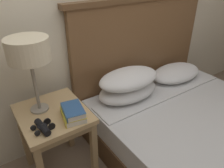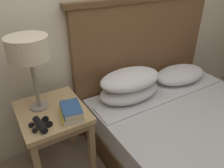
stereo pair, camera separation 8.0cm
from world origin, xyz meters
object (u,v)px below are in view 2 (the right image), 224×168
(nightstand, at_px, (53,120))
(binoculars_pair, at_px, (40,125))
(book_stacked_on_top, at_px, (71,109))
(book_on_nightstand, at_px, (71,114))
(table_lamp, at_px, (28,50))
(bed, at_px, (198,134))

(nightstand, bearing_deg, binoculars_pair, -127.98)
(book_stacked_on_top, bearing_deg, binoculars_pair, -178.14)
(book_on_nightstand, distance_m, binoculars_pair, 0.22)
(table_lamp, relative_size, binoculars_pair, 3.31)
(book_stacked_on_top, bearing_deg, bed, -20.27)
(nightstand, height_order, book_stacked_on_top, book_stacked_on_top)
(nightstand, relative_size, bed, 0.33)
(nightstand, bearing_deg, book_stacked_on_top, -55.21)
(table_lamp, height_order, book_on_nightstand, table_lamp)
(table_lamp, distance_m, book_stacked_on_top, 0.48)
(nightstand, distance_m, table_lamp, 0.55)
(nightstand, height_order, bed, bed)
(bed, xyz_separation_m, table_lamp, (-1.14, 0.59, 0.79))
(bed, distance_m, table_lamp, 1.50)
(binoculars_pair, bearing_deg, book_stacked_on_top, 1.86)
(book_on_nightstand, bearing_deg, book_stacked_on_top, -61.95)
(bed, relative_size, table_lamp, 3.55)
(nightstand, relative_size, table_lamp, 1.16)
(nightstand, xyz_separation_m, book_stacked_on_top, (0.10, -0.14, 0.16))
(bed, relative_size, book_on_nightstand, 8.41)
(bed, height_order, binoculars_pair, bed)
(book_stacked_on_top, xyz_separation_m, binoculars_pair, (-0.22, -0.01, -0.04))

